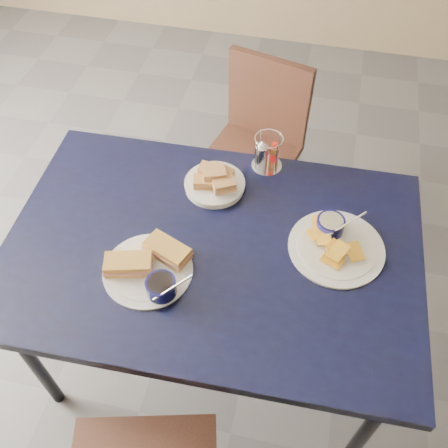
% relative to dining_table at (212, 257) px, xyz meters
% --- Properties ---
extents(ground, '(6.00, 6.00, 0.00)m').
position_rel_dining_table_xyz_m(ground, '(0.14, -0.02, -0.69)').
color(ground, '#4A4A4F').
rests_on(ground, ground).
extents(dining_table, '(1.34, 0.92, 0.75)m').
position_rel_dining_table_xyz_m(dining_table, '(0.00, 0.00, 0.00)').
color(dining_table, black).
rests_on(dining_table, ground).
extents(chair_far, '(0.47, 0.46, 0.83)m').
position_rel_dining_table_xyz_m(chair_far, '(-0.01, 0.87, -0.22)').
color(chair_far, black).
rests_on(chair_far, ground).
extents(sandwich_plate, '(0.30, 0.27, 0.12)m').
position_rel_dining_table_xyz_m(sandwich_plate, '(-0.16, -0.14, 0.08)').
color(sandwich_plate, white).
rests_on(sandwich_plate, dining_table).
extents(plantain_plate, '(0.30, 0.30, 0.12)m').
position_rel_dining_table_xyz_m(plantain_plate, '(0.37, 0.09, 0.08)').
color(plantain_plate, white).
rests_on(plantain_plate, dining_table).
extents(bread_basket, '(0.21, 0.21, 0.08)m').
position_rel_dining_table_xyz_m(bread_basket, '(-0.05, 0.25, 0.09)').
color(bread_basket, white).
rests_on(bread_basket, dining_table).
extents(condiment_caddy, '(0.11, 0.11, 0.14)m').
position_rel_dining_table_xyz_m(condiment_caddy, '(0.10, 0.39, 0.12)').
color(condiment_caddy, silver).
rests_on(condiment_caddy, dining_table).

